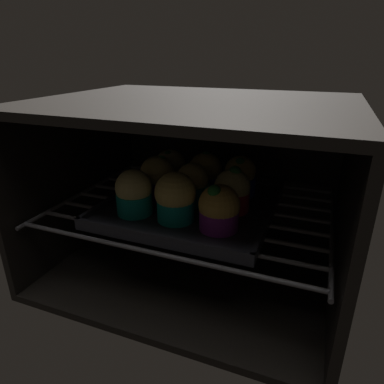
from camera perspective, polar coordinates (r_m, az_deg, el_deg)
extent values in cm
cube|color=black|center=(78.39, 0.43, -12.09)|extent=(59.00, 47.00, 1.50)
cube|color=black|center=(65.33, 0.53, 14.58)|extent=(59.00, 47.00, 1.50)
cube|color=black|center=(90.34, 5.68, 5.10)|extent=(59.00, 1.50, 34.00)
cube|color=black|center=(83.96, -18.18, 2.73)|extent=(1.50, 47.00, 34.00)
cube|color=black|center=(66.23, 24.42, -3.43)|extent=(1.50, 47.00, 34.00)
cylinder|color=#4C494C|center=(56.09, -6.63, -10.08)|extent=(54.00, 0.80, 0.80)
cylinder|color=#4C494C|center=(60.22, -4.21, -7.55)|extent=(54.00, 0.80, 0.80)
cylinder|color=#4C494C|center=(64.53, -2.14, -5.33)|extent=(54.00, 0.80, 0.80)
cylinder|color=#4C494C|center=(69.01, -0.34, -3.40)|extent=(54.00, 0.80, 0.80)
cylinder|color=#4C494C|center=(73.61, 1.23, -1.69)|extent=(54.00, 0.80, 0.80)
cylinder|color=#4C494C|center=(78.32, 2.61, -0.19)|extent=(54.00, 0.80, 0.80)
cylinder|color=#4C494C|center=(83.12, 3.83, 1.13)|extent=(54.00, 0.80, 0.80)
cylinder|color=#4C494C|center=(87.99, 4.92, 2.32)|extent=(54.00, 0.80, 0.80)
cylinder|color=#4C494C|center=(84.04, -16.98, 0.41)|extent=(0.80, 42.00, 0.80)
cylinder|color=#4C494C|center=(67.54, 22.50, -5.84)|extent=(0.80, 42.00, 0.80)
cube|color=black|center=(69.53, 0.00, -2.28)|extent=(32.43, 32.43, 1.20)
cube|color=black|center=(56.22, -5.96, -7.47)|extent=(32.43, 0.80, 1.00)
cube|color=black|center=(82.97, 4.01, 2.64)|extent=(32.43, 0.80, 1.00)
cube|color=black|center=(75.86, -11.19, 0.33)|extent=(0.80, 32.43, 1.00)
cube|color=black|center=(65.50, 13.01, -3.45)|extent=(0.80, 32.43, 1.00)
cylinder|color=#0C8C84|center=(65.17, -9.59, -1.86)|extent=(6.79, 6.79, 3.98)
sphere|color=#E0CC7A|center=(63.95, -9.77, 0.77)|extent=(6.89, 6.89, 6.89)
sphere|color=#28702D|center=(64.10, -10.55, 2.71)|extent=(1.92, 1.92, 1.92)
cylinder|color=#0C8C84|center=(61.70, -2.77, -2.98)|extent=(6.79, 6.79, 3.98)
sphere|color=#DBBC60|center=(60.34, -2.83, -0.06)|extent=(7.47, 7.47, 7.47)
sphere|color=#28702D|center=(59.25, -2.85, 1.70)|extent=(2.48, 2.48, 2.48)
cylinder|color=#7A238C|center=(58.73, 4.52, -4.40)|extent=(6.79, 6.79, 3.98)
sphere|color=gold|center=(57.65, 4.60, -2.15)|extent=(7.12, 7.12, 7.12)
sphere|color=#1E6023|center=(55.33, 3.76, 0.14)|extent=(2.21, 2.21, 2.21)
cylinder|color=#7A238C|center=(71.73, -5.79, 0.64)|extent=(6.79, 6.79, 3.98)
sphere|color=#DBBC60|center=(70.56, -5.89, 3.20)|extent=(7.04, 7.04, 7.04)
sphere|color=#28702D|center=(69.91, -5.12, 5.42)|extent=(1.83, 1.83, 1.83)
cylinder|color=#0C8C84|center=(68.62, 0.19, -0.27)|extent=(6.79, 6.79, 3.98)
sphere|color=#DBBC60|center=(67.48, 0.20, 2.20)|extent=(6.45, 6.45, 6.45)
sphere|color=#19511E|center=(67.50, -0.74, 3.97)|extent=(2.11, 2.11, 2.11)
cylinder|color=red|center=(65.90, 6.67, -1.41)|extent=(6.79, 6.79, 3.98)
sphere|color=#E0CC7A|center=(64.84, 6.77, 0.86)|extent=(6.96, 6.96, 6.96)
sphere|color=#28702D|center=(63.73, 7.23, 3.29)|extent=(2.43, 2.43, 2.43)
cylinder|color=#1928B7|center=(78.20, -3.63, 2.57)|extent=(6.79, 6.79, 3.98)
sphere|color=#E0CC7A|center=(77.29, -3.68, 4.55)|extent=(7.05, 7.05, 7.05)
sphere|color=#1E6023|center=(75.69, -4.02, 6.25)|extent=(1.90, 1.90, 1.90)
cylinder|color=#1928B7|center=(75.44, 2.18, 1.84)|extent=(6.79, 6.79, 3.98)
sphere|color=gold|center=(74.53, 2.21, 3.82)|extent=(7.37, 7.37, 7.37)
sphere|color=#28702D|center=(74.14, 2.05, 5.90)|extent=(2.57, 2.57, 2.57)
cylinder|color=#1928B7|center=(73.46, 7.96, 1.06)|extent=(6.79, 6.79, 3.98)
sphere|color=gold|center=(72.35, 8.10, 3.49)|extent=(6.55, 6.55, 6.55)
sphere|color=#28702D|center=(70.36, 8.08, 4.96)|extent=(1.99, 1.99, 1.99)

